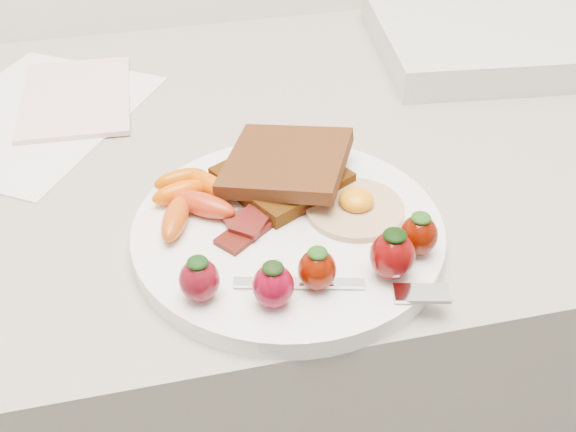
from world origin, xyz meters
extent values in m
cube|color=gray|center=(0.00, 1.70, 0.45)|extent=(2.00, 0.60, 0.90)
cylinder|color=white|center=(0.00, 1.53, 0.91)|extent=(0.27, 0.27, 0.02)
cube|color=black|center=(0.01, 1.59, 0.93)|extent=(0.13, 0.13, 0.01)
cube|color=#46250F|center=(0.02, 1.60, 0.94)|extent=(0.14, 0.14, 0.03)
cylinder|color=beige|center=(0.07, 1.54, 0.92)|extent=(0.11, 0.11, 0.01)
ellipsoid|color=orange|center=(0.07, 1.54, 0.93)|extent=(0.04, 0.04, 0.02)
cube|color=#360B08|center=(-0.02, 1.54, 0.92)|extent=(0.09, 0.08, 0.00)
cube|color=black|center=(0.00, 1.55, 0.92)|extent=(0.10, 0.05, 0.00)
cube|color=#4B1011|center=(-0.01, 1.56, 0.92)|extent=(0.08, 0.09, 0.00)
ellipsoid|color=#E95400|center=(-0.08, 1.59, 0.93)|extent=(0.06, 0.03, 0.02)
ellipsoid|color=#B82F11|center=(-0.07, 1.56, 0.93)|extent=(0.06, 0.06, 0.02)
ellipsoid|color=#BE460B|center=(-0.09, 1.55, 0.93)|extent=(0.04, 0.06, 0.02)
ellipsoid|color=#E15600|center=(-0.06, 1.59, 0.93)|extent=(0.05, 0.06, 0.02)
ellipsoid|color=#C25900|center=(-0.08, 1.61, 0.93)|extent=(0.05, 0.02, 0.02)
ellipsoid|color=maroon|center=(-0.08, 1.46, 0.94)|extent=(0.03, 0.03, 0.04)
ellipsoid|color=black|center=(-0.08, 1.46, 0.95)|extent=(0.02, 0.02, 0.01)
ellipsoid|color=maroon|center=(-0.03, 1.44, 0.94)|extent=(0.03, 0.03, 0.04)
ellipsoid|color=black|center=(-0.03, 1.44, 0.95)|extent=(0.02, 0.02, 0.01)
ellipsoid|color=#5D0E00|center=(0.01, 1.45, 0.93)|extent=(0.03, 0.03, 0.03)
ellipsoid|color=#1D4911|center=(0.01, 1.45, 0.95)|extent=(0.02, 0.02, 0.01)
ellipsoid|color=#5F0505|center=(0.07, 1.45, 0.94)|extent=(0.04, 0.04, 0.04)
ellipsoid|color=black|center=(0.07, 1.45, 0.96)|extent=(0.02, 0.02, 0.01)
ellipsoid|color=#530B00|center=(0.10, 1.47, 0.94)|extent=(0.03, 0.03, 0.04)
ellipsoid|color=#1E4C12|center=(0.10, 1.47, 0.95)|extent=(0.02, 0.02, 0.01)
cube|color=white|center=(-0.01, 1.46, 0.92)|extent=(0.10, 0.03, 0.00)
cube|color=silver|center=(0.08, 1.42, 0.92)|extent=(0.05, 0.03, 0.00)
cube|color=white|center=(-0.22, 1.80, 0.90)|extent=(0.31, 0.33, 0.00)
cube|color=#F6C7C7|center=(-0.18, 1.82, 0.91)|extent=(0.13, 0.18, 0.01)
cube|color=silver|center=(0.35, 1.83, 0.92)|extent=(0.33, 0.27, 0.04)
camera|label=1|loc=(-0.11, 1.06, 1.31)|focal=45.00mm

